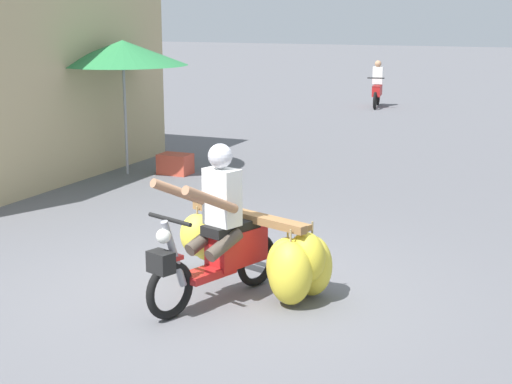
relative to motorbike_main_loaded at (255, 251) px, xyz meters
The scene contains 5 objects.
ground_plane 0.62m from the motorbike_main_loaded, behind, with size 120.00×120.00×0.00m, color slate.
motorbike_main_loaded is the anchor object (origin of this frame).
motorbike_distant_ahead_left 16.27m from the motorbike_main_loaded, 100.39° to the left, with size 0.55×1.61×1.40m.
market_umbrella_near_shop 6.58m from the motorbike_main_loaded, 134.46° to the left, with size 2.24×2.24×2.35m.
produce_crate 6.15m from the motorbike_main_loaded, 126.93° to the left, with size 0.56×0.40×0.36m, color #CC4C38.
Camera 1 is at (3.30, -6.64, 2.80)m, focal length 53.26 mm.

